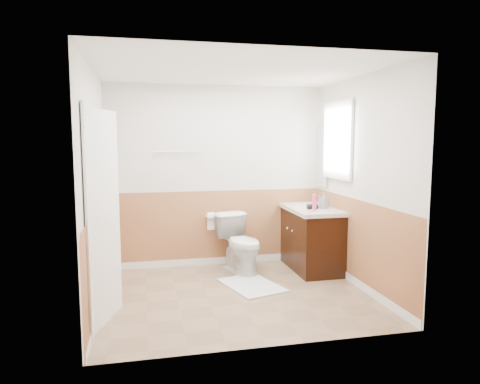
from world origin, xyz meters
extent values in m
plane|color=#8C7051|center=(0.00, 0.00, 0.00)|extent=(3.00, 3.00, 0.00)
plane|color=white|center=(0.00, 0.00, 2.50)|extent=(3.00, 3.00, 0.00)
plane|color=silver|center=(0.00, 1.30, 1.25)|extent=(3.00, 0.00, 3.00)
plane|color=silver|center=(0.00, -1.30, 1.25)|extent=(3.00, 0.00, 3.00)
plane|color=silver|center=(-1.50, 0.00, 1.25)|extent=(0.00, 3.00, 3.00)
plane|color=silver|center=(1.50, 0.00, 1.25)|extent=(0.00, 3.00, 3.00)
plane|color=#A36941|center=(0.00, 1.29, 0.50)|extent=(3.00, 0.00, 3.00)
plane|color=#A36941|center=(0.00, -1.29, 0.50)|extent=(3.00, 0.00, 3.00)
plane|color=#A36941|center=(-1.49, 0.00, 0.50)|extent=(0.00, 2.60, 2.60)
plane|color=#A36941|center=(1.49, 0.00, 0.50)|extent=(0.00, 2.60, 2.60)
imported|color=white|center=(0.24, 0.85, 0.39)|extent=(0.63, 0.85, 0.77)
cube|color=silver|center=(0.24, 0.25, 0.01)|extent=(0.76, 0.92, 0.02)
cube|color=black|center=(1.21, 0.81, 0.40)|extent=(0.55, 1.10, 0.80)
sphere|color=silver|center=(0.91, 0.71, 0.55)|extent=(0.03, 0.03, 0.03)
sphere|color=silver|center=(0.91, 0.91, 0.55)|extent=(0.03, 0.03, 0.03)
cube|color=beige|center=(1.20, 0.81, 0.83)|extent=(0.60, 1.15, 0.05)
cylinder|color=white|center=(1.21, 0.96, 0.86)|extent=(0.36, 0.36, 0.02)
cylinder|color=white|center=(1.39, 0.96, 0.92)|extent=(0.02, 0.02, 0.14)
cylinder|color=#EF3D83|center=(1.11, 0.46, 0.96)|extent=(0.05, 0.05, 0.22)
imported|color=gray|center=(1.33, 0.67, 0.96)|extent=(0.12, 0.12, 0.21)
cylinder|color=black|center=(1.16, 0.65, 0.89)|extent=(0.14, 0.07, 0.07)
cylinder|color=black|center=(1.13, 0.72, 0.86)|extent=(0.03, 0.03, 0.07)
cube|color=silver|center=(1.48, 1.10, 1.55)|extent=(0.02, 0.35, 0.90)
cube|color=white|center=(1.47, 0.59, 1.75)|extent=(0.04, 0.80, 1.00)
cube|color=white|center=(1.49, 0.59, 1.75)|extent=(0.01, 0.70, 0.90)
cube|color=white|center=(-1.40, -0.45, 1.02)|extent=(0.29, 0.78, 2.04)
cube|color=white|center=(-1.48, -0.45, 1.03)|extent=(0.02, 0.92, 2.10)
sphere|color=silver|center=(-1.34, -0.12, 0.95)|extent=(0.06, 0.06, 0.06)
cylinder|color=silver|center=(-0.55, 1.25, 1.60)|extent=(0.62, 0.02, 0.02)
cylinder|color=silver|center=(-0.10, 1.23, 0.70)|extent=(0.14, 0.02, 0.02)
cylinder|color=white|center=(-0.10, 1.23, 0.70)|extent=(0.10, 0.11, 0.11)
cube|color=white|center=(-0.10, 1.23, 0.59)|extent=(0.10, 0.01, 0.16)
camera|label=1|loc=(-1.00, -4.74, 1.76)|focal=32.93mm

